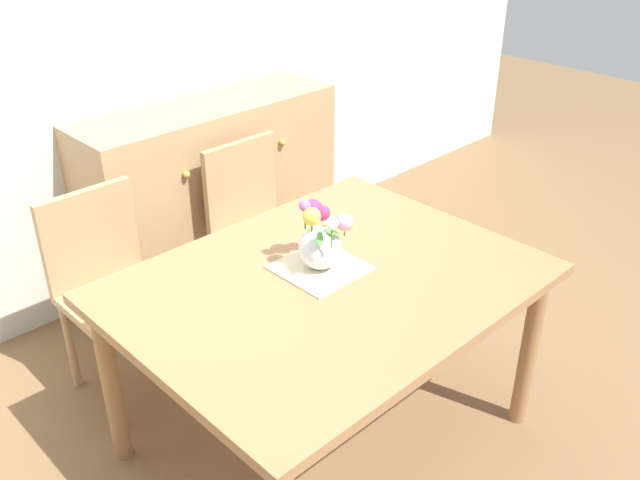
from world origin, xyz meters
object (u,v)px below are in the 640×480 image
object	(u,v)px
chair_left	(109,280)
chair_right	(256,220)
flower_vase	(320,240)
dining_table	(327,299)
dresser	(213,194)

from	to	relation	value
chair_left	chair_right	bearing A→B (deg)	-180.00
flower_vase	chair_left	bearing A→B (deg)	117.58
dining_table	flower_vase	size ratio (longest dim) A/B	5.78
dining_table	dresser	xyz separation A→B (m)	(0.45, 1.33, -0.17)
dining_table	chair_right	world-z (taller)	chair_right
dining_table	flower_vase	bearing A→B (deg)	64.89
dining_table	chair_left	world-z (taller)	chair_left
flower_vase	dining_table	bearing A→B (deg)	-115.11
chair_left	dresser	size ratio (longest dim) A/B	0.64
dresser	flower_vase	bearing A→B (deg)	-108.15
dining_table	dresser	distance (m)	1.41
flower_vase	chair_right	bearing A→B (deg)	66.24
dresser	flower_vase	xyz separation A→B (m)	(-0.41, -1.26, 0.38)
dresser	flower_vase	distance (m)	1.38
dining_table	dresser	size ratio (longest dim) A/B	1.05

